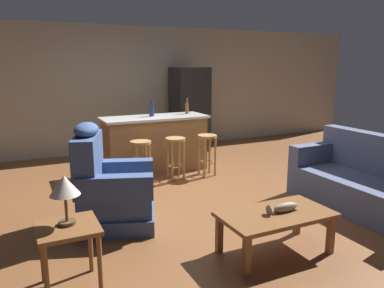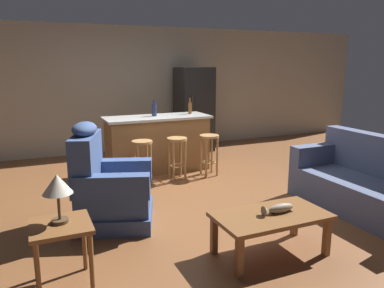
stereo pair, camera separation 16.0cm
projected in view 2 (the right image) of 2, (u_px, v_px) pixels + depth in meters
ground_plane at (188, 194)px, 5.38m from camera, size 12.00×12.00×0.00m
back_wall at (130, 89)px, 7.90m from camera, size 12.00×0.05×2.60m
coffee_table at (271, 219)px, 3.60m from camera, size 1.10×0.60×0.42m
fish_figurine at (278, 209)px, 3.60m from camera, size 0.34×0.10×0.10m
couch at (369, 185)px, 4.68m from camera, size 0.85×1.90×0.94m
recliner_near_lamp at (107, 188)px, 4.31m from camera, size 1.07×1.07×1.20m
end_table at (61, 235)px, 3.05m from camera, size 0.48×0.48×0.56m
table_lamp at (57, 186)px, 2.99m from camera, size 0.24×0.24×0.41m
kitchen_island at (158, 143)px, 6.49m from camera, size 1.80×0.70×0.95m
bar_stool_left at (142, 154)px, 5.74m from camera, size 0.32×0.32×0.68m
bar_stool_middle at (177, 151)px, 5.97m from camera, size 0.32×0.32×0.68m
bar_stool_right at (209, 147)px, 6.20m from camera, size 0.32×0.32×0.68m
refrigerator at (194, 109)px, 7.96m from camera, size 0.70×0.69×1.76m
bottle_tall_green at (190, 108)px, 6.70m from camera, size 0.06×0.06×0.29m
bottle_short_amber at (154, 110)px, 6.40m from camera, size 0.08×0.08×0.29m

